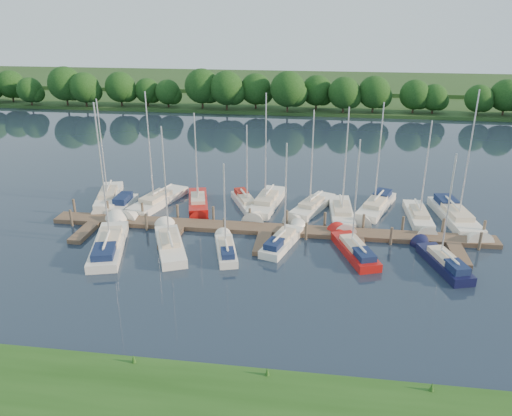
# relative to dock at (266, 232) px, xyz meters

# --- Properties ---
(ground) EXTENTS (260.00, 260.00, 0.00)m
(ground) POSITION_rel_dock_xyz_m (0.00, -7.31, -0.20)
(ground) COLOR #181F30
(ground) RESTS_ON ground
(dock) EXTENTS (40.00, 6.00, 0.40)m
(dock) POSITION_rel_dock_xyz_m (0.00, 0.00, 0.00)
(dock) COLOR #4D392B
(dock) RESTS_ON ground
(mooring_pilings) EXTENTS (38.24, 2.84, 2.00)m
(mooring_pilings) POSITION_rel_dock_xyz_m (0.00, 1.13, 0.40)
(mooring_pilings) COLOR #473D33
(mooring_pilings) RESTS_ON ground
(far_shore) EXTENTS (180.00, 30.00, 0.60)m
(far_shore) POSITION_rel_dock_xyz_m (0.00, 67.69, 0.10)
(far_shore) COLOR #203D17
(far_shore) RESTS_ON ground
(distant_hill) EXTENTS (220.00, 40.00, 1.40)m
(distant_hill) POSITION_rel_dock_xyz_m (0.00, 92.69, 0.50)
(distant_hill) COLOR #2B4D21
(distant_hill) RESTS_ON ground
(treeline) EXTENTS (145.43, 9.55, 8.31)m
(treeline) POSITION_rel_dock_xyz_m (0.65, 54.74, 3.95)
(treeline) COLOR #38281C
(treeline) RESTS_ON ground
(sailboat_n_0) EXTENTS (3.90, 8.72, 11.12)m
(sailboat_n_0) POSITION_rel_dock_xyz_m (-17.24, 5.89, 0.08)
(sailboat_n_0) COLOR silver
(sailboat_n_0) RESTS_ON ground
(motorboat) EXTENTS (1.62, 5.38, 1.54)m
(motorboat) POSITION_rel_dock_xyz_m (-15.07, 4.39, 0.13)
(motorboat) COLOR silver
(motorboat) RESTS_ON ground
(sailboat_n_2) EXTENTS (4.42, 9.48, 11.98)m
(sailboat_n_2) POSITION_rel_dock_xyz_m (-11.97, 5.36, 0.08)
(sailboat_n_2) COLOR silver
(sailboat_n_2) RESTS_ON ground
(sailboat_n_3) EXTENTS (3.50, 7.85, 9.91)m
(sailboat_n_3) POSITION_rel_dock_xyz_m (-7.63, 5.87, 0.07)
(sailboat_n_3) COLOR #A5120F
(sailboat_n_3) RESTS_ON ground
(sailboat_n_4) EXTENTS (3.97, 6.67, 8.82)m
(sailboat_n_4) POSITION_rel_dock_xyz_m (-2.77, 6.43, 0.12)
(sailboat_n_4) COLOR silver
(sailboat_n_4) RESTS_ON ground
(sailboat_n_5) EXTENTS (3.31, 9.46, 11.94)m
(sailboat_n_5) POSITION_rel_dock_xyz_m (-0.74, 6.49, 0.08)
(sailboat_n_5) COLOR silver
(sailboat_n_5) RESTS_ON ground
(sailboat_n_6) EXTENTS (4.54, 8.10, 10.47)m
(sailboat_n_6) POSITION_rel_dock_xyz_m (3.79, 6.20, 0.07)
(sailboat_n_6) COLOR silver
(sailboat_n_6) RESTS_ON ground
(sailboat_n_7) EXTENTS (2.50, 8.73, 11.05)m
(sailboat_n_7) POSITION_rel_dock_xyz_m (6.79, 4.91, 0.07)
(sailboat_n_7) COLOR silver
(sailboat_n_7) RESTS_ON ground
(sailboat_n_8) EXTENTS (4.60, 8.77, 11.21)m
(sailboat_n_8) POSITION_rel_dock_xyz_m (10.14, 7.13, 0.12)
(sailboat_n_8) COLOR silver
(sailboat_n_8) RESTS_ON ground
(sailboat_n_9) EXTENTS (2.03, 7.80, 10.00)m
(sailboat_n_9) POSITION_rel_dock_xyz_m (14.02, 5.09, 0.07)
(sailboat_n_9) COLOR silver
(sailboat_n_9) RESTS_ON ground
(sailboat_n_10) EXTENTS (3.65, 10.25, 12.84)m
(sailboat_n_10) POSITION_rel_dock_xyz_m (17.47, 5.30, 0.14)
(sailboat_n_10) COLOR silver
(sailboat_n_10) RESTS_ON ground
(sailboat_s_0) EXTENTS (4.51, 10.01, 12.53)m
(sailboat_s_0) POSITION_rel_dock_xyz_m (-12.71, -4.39, 0.12)
(sailboat_s_0) COLOR silver
(sailboat_s_0) RESTS_ON ground
(sailboat_s_1) EXTENTS (4.59, 8.21, 10.77)m
(sailboat_s_1) POSITION_rel_dock_xyz_m (-7.64, -3.85, 0.08)
(sailboat_s_1) COLOR silver
(sailboat_s_1) RESTS_ON ground
(sailboat_s_2) EXTENTS (2.82, 6.14, 7.94)m
(sailboat_s_2) POSITION_rel_dock_xyz_m (-2.77, -4.19, 0.12)
(sailboat_s_2) COLOR silver
(sailboat_s_2) RESTS_ON ground
(sailboat_s_3) EXTENTS (3.39, 7.14, 9.17)m
(sailboat_s_3) POSITION_rel_dock_xyz_m (1.70, -1.91, 0.12)
(sailboat_s_3) COLOR silver
(sailboat_s_3) RESTS_ON ground
(sailboat_s_4) EXTENTS (3.92, 7.69, 9.86)m
(sailboat_s_4) POSITION_rel_dock_xyz_m (7.61, -2.67, 0.12)
(sailboat_s_4) COLOR #A5120F
(sailboat_s_4) RESTS_ON ground
(sailboat_s_5) EXTENTS (3.45, 7.25, 9.41)m
(sailboat_s_5) POSITION_rel_dock_xyz_m (14.39, -4.04, 0.13)
(sailboat_s_5) COLOR black
(sailboat_s_5) RESTS_ON ground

